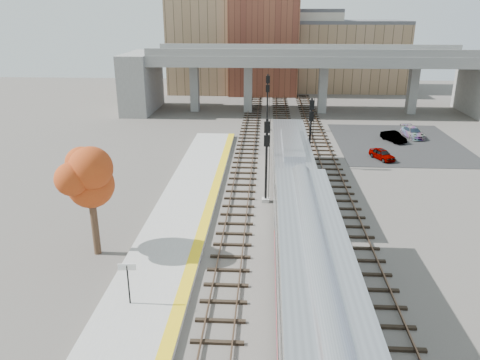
% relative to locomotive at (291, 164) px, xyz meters
% --- Properties ---
extents(ground, '(160.00, 160.00, 0.00)m').
position_rel_locomotive_xyz_m(ground, '(-1.00, -12.69, -2.28)').
color(ground, '#47423D').
rests_on(ground, ground).
extents(platform, '(4.50, 60.00, 0.35)m').
position_rel_locomotive_xyz_m(platform, '(-8.25, -12.69, -2.10)').
color(platform, '#9E9E99').
rests_on(platform, ground).
extents(yellow_strip, '(0.70, 60.00, 0.01)m').
position_rel_locomotive_xyz_m(yellow_strip, '(-6.35, -12.69, -1.92)').
color(yellow_strip, yellow).
rests_on(yellow_strip, platform).
extents(tracks, '(10.70, 95.00, 0.25)m').
position_rel_locomotive_xyz_m(tracks, '(-0.07, -0.19, -2.20)').
color(tracks, black).
rests_on(tracks, ground).
extents(overpass, '(54.00, 12.00, 9.50)m').
position_rel_locomotive_xyz_m(overpass, '(3.92, 32.31, 3.53)').
color(overpass, slate).
rests_on(overpass, ground).
extents(buildings_far, '(43.00, 21.00, 20.60)m').
position_rel_locomotive_xyz_m(buildings_far, '(0.26, 53.88, 5.60)').
color(buildings_far, '#987958').
rests_on(buildings_far, ground).
extents(parking_lot, '(14.00, 18.00, 0.04)m').
position_rel_locomotive_xyz_m(parking_lot, '(13.00, 15.31, -2.26)').
color(parking_lot, black).
rests_on(parking_lot, ground).
extents(locomotive, '(3.02, 19.05, 4.10)m').
position_rel_locomotive_xyz_m(locomotive, '(0.00, 0.00, 0.00)').
color(locomotive, '#A8AAB2').
rests_on(locomotive, ground).
extents(coach, '(3.03, 25.00, 5.00)m').
position_rel_locomotive_xyz_m(coach, '(-0.00, -22.61, 0.52)').
color(coach, '#A8AAB2').
rests_on(coach, ground).
extents(signal_mast_near, '(0.60, 0.64, 6.73)m').
position_rel_locomotive_xyz_m(signal_mast_near, '(-2.10, -3.01, 1.00)').
color(signal_mast_near, '#9E9E99').
rests_on(signal_mast_near, ground).
extents(signal_mast_mid, '(0.60, 0.64, 6.77)m').
position_rel_locomotive_xyz_m(signal_mast_mid, '(2.00, 5.78, 1.02)').
color(signal_mast_mid, '#9E9E99').
rests_on(signal_mast_mid, ground).
extents(signal_mast_far, '(0.60, 0.64, 6.99)m').
position_rel_locomotive_xyz_m(signal_mast_far, '(-2.10, 20.81, 1.18)').
color(signal_mast_far, '#9E9E99').
rests_on(signal_mast_far, ground).
extents(station_sign, '(0.90, 0.12, 2.27)m').
position_rel_locomotive_xyz_m(station_sign, '(-8.90, -17.60, -0.30)').
color(station_sign, black).
rests_on(station_sign, platform).
extents(tree, '(3.60, 3.60, 6.80)m').
position_rel_locomotive_xyz_m(tree, '(-12.58, -11.97, 2.77)').
color(tree, '#382619').
rests_on(tree, ground).
extents(car_a, '(2.48, 3.46, 1.09)m').
position_rel_locomotive_xyz_m(car_a, '(9.69, 8.89, -1.69)').
color(car_a, '#99999E').
rests_on(car_a, parking_lot).
extents(car_b, '(2.52, 3.68, 1.15)m').
position_rel_locomotive_xyz_m(car_b, '(12.56, 16.00, -1.66)').
color(car_b, '#99999E').
rests_on(car_b, parking_lot).
extents(car_c, '(2.37, 4.39, 1.21)m').
position_rel_locomotive_xyz_m(car_c, '(15.33, 18.06, -1.63)').
color(car_c, '#99999E').
rests_on(car_c, parking_lot).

